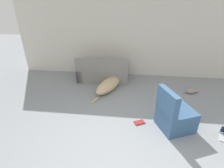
{
  "coord_description": "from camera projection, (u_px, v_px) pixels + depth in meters",
  "views": [
    {
      "loc": [
        0.1,
        -2.03,
        2.55
      ],
      "look_at": [
        -0.32,
        1.6,
        0.68
      ],
      "focal_mm": 28.0,
      "sensor_mm": 36.0,
      "label": 1
    }
  ],
  "objects": [
    {
      "name": "ground_plane",
      "position": [
        120.0,
        163.0,
        2.96
      ],
      "size": [
        20.0,
        20.0,
        0.0
      ],
      "primitive_type": "plane",
      "color": "gray"
    },
    {
      "name": "wall_back",
      "position": [
        129.0,
        40.0,
        5.76
      ],
      "size": [
        7.58,
        0.06,
        2.47
      ],
      "color": "beige",
      "rests_on": "ground_plane"
    },
    {
      "name": "dog",
      "position": [
        109.0,
        84.0,
        5.24
      ],
      "size": [
        0.86,
        1.6,
        0.31
      ],
      "rotation": [
        0.0,
        0.0,
        1.18
      ],
      "color": "tan",
      "rests_on": "ground_plane"
    },
    {
      "name": "cat",
      "position": [
        192.0,
        91.0,
        5.07
      ],
      "size": [
        0.49,
        0.29,
        0.13
      ],
      "rotation": [
        0.0,
        0.0,
        0.31
      ],
      "color": "gray",
      "rests_on": "ground_plane"
    },
    {
      "name": "side_chair",
      "position": [
        175.0,
        116.0,
        3.62
      ],
      "size": [
        0.85,
        0.82,
        0.94
      ],
      "rotation": [
        0.0,
        0.0,
        1.97
      ],
      "color": "#385B84",
      "rests_on": "ground_plane"
    },
    {
      "name": "couch",
      "position": [
        103.0,
        72.0,
        5.77
      ],
      "size": [
        1.66,
        0.85,
        0.82
      ],
      "rotation": [
        0.0,
        0.0,
        3.16
      ],
      "color": "gray",
      "rests_on": "ground_plane"
    },
    {
      "name": "book_red",
      "position": [
        139.0,
        122.0,
        3.89
      ],
      "size": [
        0.27,
        0.22,
        0.02
      ],
      "rotation": [
        0.0,
        0.0,
        0.45
      ],
      "color": "maroon",
      "rests_on": "ground_plane"
    }
  ]
}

